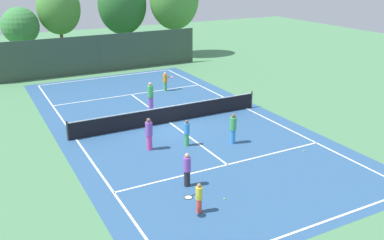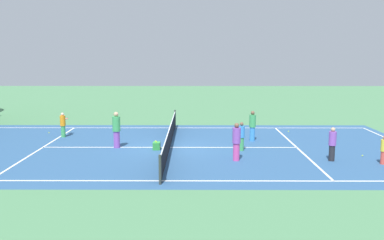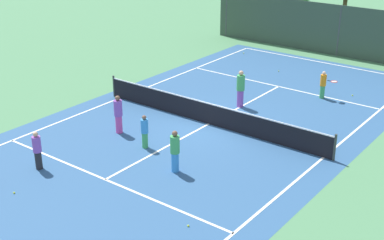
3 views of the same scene
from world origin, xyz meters
name	(u,v)px [view 1 (image 1 of 3)]	position (x,y,z in m)	size (l,w,h in m)	color
ground_plane	(169,122)	(0.00, 0.00, 0.00)	(80.00, 80.00, 0.00)	#4C8456
court_surface	(169,122)	(0.00, 0.00, 0.00)	(13.00, 25.00, 0.01)	#2D5684
tennis_net	(169,114)	(0.00, 0.00, 0.51)	(11.90, 0.10, 1.10)	#333833
perimeter_fence	(99,54)	(0.00, 14.00, 1.60)	(18.00, 0.12, 3.20)	#384C3D
tree_0	(20,26)	(-5.44, 19.19, 3.65)	(3.28, 3.28, 5.31)	brown
tree_1	(59,9)	(-1.94, 19.43, 4.97)	(3.91, 3.57, 7.33)	brown
tree_2	(122,5)	(4.08, 19.25, 5.08)	(4.76, 3.93, 7.95)	brown
player_0	(151,96)	(-0.05, 2.65, 0.93)	(0.39, 0.39, 1.82)	purple
player_1	(187,133)	(-0.65, -3.53, 0.72)	(0.30, 0.30, 1.41)	#3FA559
player_2	(165,81)	(2.60, 6.18, 0.73)	(0.87, 0.36, 1.40)	#3FA559
player_3	(149,134)	(-2.53, -3.09, 0.86)	(0.36, 0.36, 1.69)	#D14799
player_4	(198,198)	(-3.13, -9.31, 0.64)	(0.85, 0.45, 1.23)	#E54C3F
player_5	(187,169)	(-2.57, -7.29, 0.77)	(0.32, 0.32, 1.50)	#232328
player_6	(233,128)	(1.60, -4.38, 0.84)	(0.35, 0.35, 1.64)	#388CD8
ball_crate	(158,117)	(-0.42, 0.63, 0.18)	(0.47, 0.35, 0.43)	green
tennis_ball_0	(304,151)	(4.19, -6.94, 0.03)	(0.07, 0.07, 0.07)	#CCE533
tennis_ball_1	(104,88)	(-1.28, 8.76, 0.03)	(0.07, 0.07, 0.07)	#CCE533
tennis_ball_3	(172,84)	(3.70, 7.40, 0.03)	(0.07, 0.07, 0.07)	#CCE533
tennis_ball_4	(49,88)	(-4.95, 10.77, 0.03)	(0.07, 0.07, 0.07)	#CCE533
tennis_ball_5	(224,199)	(-1.78, -8.98, 0.03)	(0.07, 0.07, 0.07)	#CCE533
tennis_ball_6	(176,119)	(0.58, 0.22, 0.03)	(0.07, 0.07, 0.07)	#CCE533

